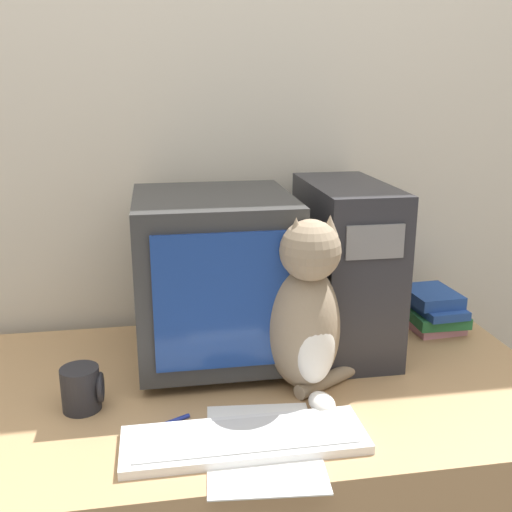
{
  "coord_description": "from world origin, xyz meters",
  "views": [
    {
      "loc": [
        -0.16,
        -0.84,
        1.38
      ],
      "look_at": [
        0.05,
        0.44,
        1.0
      ],
      "focal_mm": 42.0,
      "sensor_mm": 36.0,
      "label": 1
    }
  ],
  "objects_px": {
    "crt_monitor": "(214,276)",
    "mug": "(82,389)",
    "book_stack": "(433,310)",
    "pen": "(159,426)",
    "computer_tower": "(345,266)",
    "cat": "(305,316)",
    "keyboard": "(245,440)"
  },
  "relations": [
    {
      "from": "cat",
      "to": "computer_tower",
      "type": "bearing_deg",
      "value": 45.2
    },
    {
      "from": "cat",
      "to": "book_stack",
      "type": "distance_m",
      "value": 0.52
    },
    {
      "from": "crt_monitor",
      "to": "book_stack",
      "type": "bearing_deg",
      "value": 7.25
    },
    {
      "from": "keyboard",
      "to": "mug",
      "type": "distance_m",
      "value": 0.37
    },
    {
      "from": "mug",
      "to": "pen",
      "type": "bearing_deg",
      "value": -33.47
    },
    {
      "from": "book_stack",
      "to": "keyboard",
      "type": "bearing_deg",
      "value": -142.22
    },
    {
      "from": "cat",
      "to": "pen",
      "type": "bearing_deg",
      "value": -168.69
    },
    {
      "from": "pen",
      "to": "cat",
      "type": "bearing_deg",
      "value": 19.66
    },
    {
      "from": "pen",
      "to": "book_stack",
      "type": "bearing_deg",
      "value": 26.74
    },
    {
      "from": "cat",
      "to": "crt_monitor",
      "type": "bearing_deg",
      "value": 124.95
    },
    {
      "from": "cat",
      "to": "mug",
      "type": "height_order",
      "value": "cat"
    },
    {
      "from": "book_stack",
      "to": "pen",
      "type": "distance_m",
      "value": 0.85
    },
    {
      "from": "crt_monitor",
      "to": "mug",
      "type": "xyz_separation_m",
      "value": [
        -0.3,
        -0.2,
        -0.16
      ]
    },
    {
      "from": "crt_monitor",
      "to": "computer_tower",
      "type": "height_order",
      "value": "computer_tower"
    },
    {
      "from": "keyboard",
      "to": "book_stack",
      "type": "xyz_separation_m",
      "value": [
        0.6,
        0.46,
        0.04
      ]
    },
    {
      "from": "computer_tower",
      "to": "pen",
      "type": "xyz_separation_m",
      "value": [
        -0.48,
        -0.33,
        -0.21
      ]
    },
    {
      "from": "computer_tower",
      "to": "pen",
      "type": "bearing_deg",
      "value": -145.66
    },
    {
      "from": "crt_monitor",
      "to": "mug",
      "type": "distance_m",
      "value": 0.4
    },
    {
      "from": "computer_tower",
      "to": "cat",
      "type": "bearing_deg",
      "value": -126.45
    },
    {
      "from": "computer_tower",
      "to": "pen",
      "type": "distance_m",
      "value": 0.62
    },
    {
      "from": "cat",
      "to": "mug",
      "type": "xyz_separation_m",
      "value": [
        -0.48,
        -0.01,
        -0.13
      ]
    },
    {
      "from": "book_stack",
      "to": "pen",
      "type": "xyz_separation_m",
      "value": [
        -0.76,
        -0.38,
        -0.05
      ]
    },
    {
      "from": "crt_monitor",
      "to": "cat",
      "type": "bearing_deg",
      "value": -46.69
    },
    {
      "from": "crt_monitor",
      "to": "pen",
      "type": "relative_size",
      "value": 3.24
    },
    {
      "from": "pen",
      "to": "keyboard",
      "type": "bearing_deg",
      "value": -27.07
    },
    {
      "from": "computer_tower",
      "to": "mug",
      "type": "height_order",
      "value": "computer_tower"
    },
    {
      "from": "computer_tower",
      "to": "pen",
      "type": "relative_size",
      "value": 3.35
    },
    {
      "from": "book_stack",
      "to": "pen",
      "type": "bearing_deg",
      "value": -153.26
    },
    {
      "from": "computer_tower",
      "to": "book_stack",
      "type": "xyz_separation_m",
      "value": [
        0.28,
        0.05,
        -0.16
      ]
    },
    {
      "from": "crt_monitor",
      "to": "mug",
      "type": "bearing_deg",
      "value": -146.09
    },
    {
      "from": "computer_tower",
      "to": "mug",
      "type": "bearing_deg",
      "value": -160.45
    },
    {
      "from": "book_stack",
      "to": "pen",
      "type": "relative_size",
      "value": 1.57
    }
  ]
}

